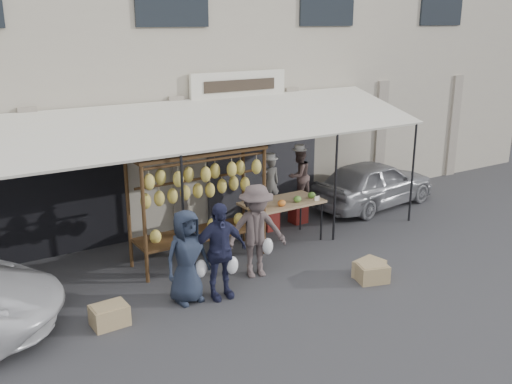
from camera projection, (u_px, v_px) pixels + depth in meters
ground_plane at (265, 288)px, 10.07m from camera, size 90.00×90.00×0.00m
shophouse at (124, 57)px, 14.28m from camera, size 24.00×6.15×7.30m
awning at (203, 124)px, 11.18m from camera, size 10.00×2.35×2.92m
banana_rack at (199, 184)px, 10.75m from camera, size 2.60×0.90×2.24m
produce_table at (283, 203)px, 11.91m from camera, size 1.70×0.90×1.04m
vendor_left at (270, 183)px, 12.58m from camera, size 0.47×0.34×1.20m
vendor_right at (299, 176)px, 13.01m from camera, size 0.72×0.61×1.29m
customer_left at (187, 257)px, 9.38m from camera, size 0.82×0.57×1.60m
customer_mid at (219, 251)px, 9.50m from camera, size 1.01×0.47×1.68m
customer_right at (256, 231)px, 10.30m from camera, size 1.25×0.89×1.75m
stool_left at (270, 219)px, 12.83m from camera, size 0.40×0.40×0.48m
stool_right at (298, 212)px, 13.27m from camera, size 0.42×0.42×0.49m
crate_near_a at (372, 273)px, 10.28m from camera, size 0.63×0.55×0.32m
crate_near_b at (369, 269)px, 10.45m from camera, size 0.59×0.49×0.32m
crate_far at (110, 315)px, 8.79m from camera, size 0.56×0.43×0.33m
sedan at (374, 183)px, 14.36m from camera, size 3.67×1.84×1.20m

